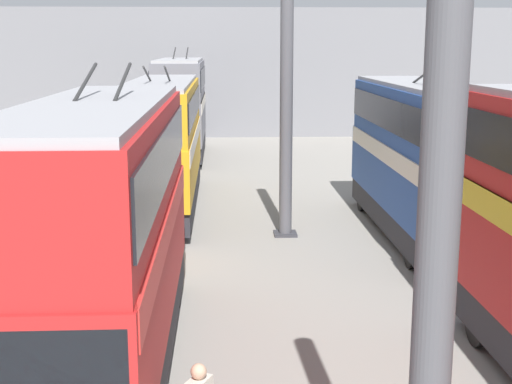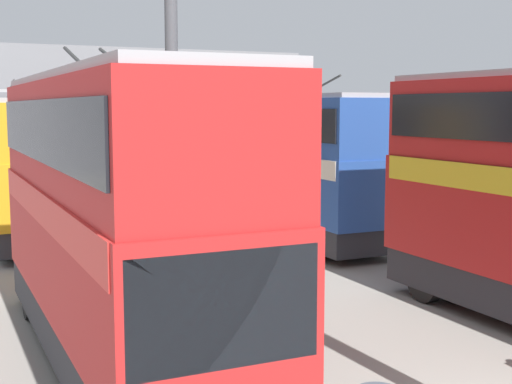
{
  "view_description": "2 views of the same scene",
  "coord_description": "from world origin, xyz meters",
  "px_view_note": "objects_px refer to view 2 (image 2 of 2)",
  "views": [
    {
      "loc": [
        -7.06,
        2.04,
        6.07
      ],
      "look_at": [
        13.49,
        1.04,
        1.81
      ],
      "focal_mm": 50.0,
      "sensor_mm": 36.0,
      "label": 1
    },
    {
      "loc": [
        -6.62,
        7.17,
        4.52
      ],
      "look_at": [
        7.84,
        0.49,
        2.62
      ],
      "focal_mm": 50.0,
      "sensor_mm": 36.0,
      "label": 2
    }
  ],
  "objects_px": {
    "bus_left_far": "(294,158)",
    "bus_right_mid": "(19,159)",
    "bus_right_near": "(115,202)",
    "person_by_right_row": "(302,357)"
  },
  "relations": [
    {
      "from": "bus_right_mid",
      "to": "person_by_right_row",
      "type": "bearing_deg",
      "value": -173.87
    },
    {
      "from": "bus_right_near",
      "to": "person_by_right_row",
      "type": "height_order",
      "value": "bus_right_near"
    },
    {
      "from": "bus_left_far",
      "to": "bus_right_near",
      "type": "distance_m",
      "value": 12.8
    },
    {
      "from": "bus_right_near",
      "to": "person_by_right_row",
      "type": "xyz_separation_m",
      "value": [
        -3.35,
        -1.87,
        -1.97
      ]
    },
    {
      "from": "bus_right_mid",
      "to": "person_by_right_row",
      "type": "xyz_separation_m",
      "value": [
        -17.42,
        -1.87,
        -1.79
      ]
    },
    {
      "from": "bus_left_far",
      "to": "bus_right_mid",
      "type": "height_order",
      "value": "bus_left_far"
    },
    {
      "from": "bus_right_near",
      "to": "bus_right_mid",
      "type": "bearing_deg",
      "value": 0.0
    },
    {
      "from": "bus_right_near",
      "to": "bus_left_far",
      "type": "bearing_deg",
      "value": -41.74
    },
    {
      "from": "bus_left_far",
      "to": "bus_right_mid",
      "type": "xyz_separation_m",
      "value": [
        4.52,
        8.52,
        -0.08
      ]
    },
    {
      "from": "bus_left_far",
      "to": "person_by_right_row",
      "type": "bearing_deg",
      "value": 152.73
    }
  ]
}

